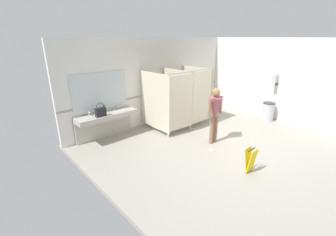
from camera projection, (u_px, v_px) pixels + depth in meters
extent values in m
cube|color=#9E998E|center=(227.00, 149.00, 6.49)|extent=(7.12, 6.69, 0.10)
cube|color=silver|center=(158.00, 81.00, 8.15)|extent=(7.12, 0.12, 2.95)
cube|color=silver|center=(285.00, 81.00, 8.05)|extent=(0.12, 6.69, 2.95)
cube|color=#9E937F|center=(159.00, 93.00, 8.25)|extent=(7.12, 0.01, 0.06)
cube|color=#B2ADA3|center=(107.00, 116.00, 6.73)|extent=(1.82, 0.54, 0.14)
cube|color=#B2ADA3|center=(105.00, 126.00, 7.03)|extent=(1.82, 0.08, 0.69)
cube|color=#ADADA8|center=(93.00, 119.00, 6.42)|extent=(0.42, 0.30, 0.11)
cylinder|color=silver|center=(89.00, 113.00, 6.53)|extent=(0.04, 0.04, 0.11)
cylinder|color=silver|center=(90.00, 112.00, 6.47)|extent=(0.03, 0.11, 0.03)
sphere|color=silver|center=(91.00, 114.00, 6.59)|extent=(0.04, 0.04, 0.04)
cube|color=#ADADA8|center=(121.00, 112.00, 6.99)|extent=(0.42, 0.30, 0.11)
cylinder|color=silver|center=(117.00, 107.00, 7.10)|extent=(0.04, 0.04, 0.11)
cylinder|color=silver|center=(118.00, 106.00, 7.04)|extent=(0.03, 0.11, 0.03)
sphere|color=silver|center=(119.00, 108.00, 7.16)|extent=(0.04, 0.04, 0.04)
cube|color=silver|center=(100.00, 90.00, 6.68)|extent=(1.72, 0.02, 1.02)
cube|color=beige|center=(154.00, 101.00, 7.22)|extent=(0.03, 1.46, 1.82)
cylinder|color=silver|center=(168.00, 135.00, 7.08)|extent=(0.05, 0.05, 0.12)
cube|color=beige|center=(177.00, 96.00, 7.84)|extent=(0.03, 1.46, 1.82)
cylinder|color=silver|center=(190.00, 127.00, 7.70)|extent=(0.05, 0.05, 0.12)
cube|color=beige|center=(196.00, 92.00, 8.47)|extent=(0.03, 1.46, 1.82)
cylinder|color=silver|center=(209.00, 121.00, 8.33)|extent=(0.05, 0.05, 0.12)
cube|color=beige|center=(181.00, 103.00, 7.04)|extent=(0.92, 0.10, 1.72)
cube|color=beige|center=(202.00, 97.00, 7.67)|extent=(0.92, 0.03, 1.72)
cube|color=#B7BABF|center=(193.00, 71.00, 7.04)|extent=(2.06, 0.04, 0.04)
cube|color=#B7BABF|center=(276.00, 80.00, 8.17)|extent=(0.36, 0.12, 0.40)
cube|color=black|center=(277.00, 84.00, 8.17)|extent=(0.28, 0.01, 0.06)
cylinder|color=#B7BABF|center=(268.00, 112.00, 8.42)|extent=(0.42, 0.42, 0.66)
cylinder|color=#333338|center=(269.00, 103.00, 8.30)|extent=(0.43, 0.43, 0.03)
cylinder|color=#8C664C|center=(215.00, 129.00, 6.68)|extent=(0.11, 0.11, 0.80)
cylinder|color=#8C664C|center=(212.00, 131.00, 6.57)|extent=(0.11, 0.11, 0.80)
cone|color=#994C56|center=(215.00, 109.00, 6.41)|extent=(0.41, 0.41, 0.69)
cube|color=#994C56|center=(216.00, 99.00, 6.30)|extent=(0.44, 0.17, 0.10)
cylinder|color=#8C664C|center=(221.00, 105.00, 6.53)|extent=(0.08, 0.08, 0.51)
cylinder|color=#8C664C|center=(210.00, 108.00, 6.23)|extent=(0.08, 0.08, 0.51)
sphere|color=#8C664C|center=(216.00, 93.00, 6.25)|extent=(0.22, 0.22, 0.22)
sphere|color=olive|center=(216.00, 92.00, 6.25)|extent=(0.22, 0.22, 0.22)
cube|color=black|center=(101.00, 112.00, 6.42)|extent=(0.30, 0.13, 0.25)
torus|color=black|center=(100.00, 106.00, 6.36)|extent=(0.23, 0.02, 0.23)
cylinder|color=teal|center=(105.00, 109.00, 6.80)|extent=(0.07, 0.07, 0.19)
cylinder|color=black|center=(104.00, 105.00, 6.76)|extent=(0.03, 0.03, 0.04)
cube|color=yellow|center=(252.00, 161.00, 5.15)|extent=(0.28, 0.10, 0.59)
cube|color=yellow|center=(248.00, 160.00, 5.22)|extent=(0.28, 0.10, 0.59)
cylinder|color=black|center=(252.00, 150.00, 5.09)|extent=(0.28, 0.02, 0.02)
cylinder|color=#B7BABF|center=(211.00, 150.00, 6.31)|extent=(0.14, 0.14, 0.01)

